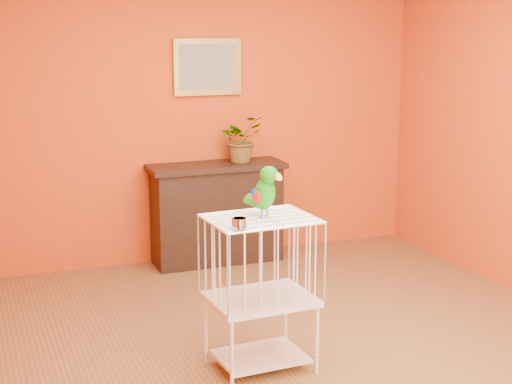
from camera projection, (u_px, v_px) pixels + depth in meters
name	position (u px, v px, depth m)	size (l,w,h in m)	color
ground	(309.00, 346.00, 5.30)	(4.50, 4.50, 0.00)	brown
room_shell	(313.00, 113.00, 4.95)	(4.50, 4.50, 4.50)	#C84112
console_cabinet	(217.00, 213.00, 7.06)	(1.22, 0.44, 0.91)	black
potted_plant	(240.00, 144.00, 7.04)	(0.38, 0.42, 0.33)	#26722D
framed_picture	(208.00, 67.00, 6.94)	(0.62, 0.04, 0.50)	#AE863E
birdcage	(261.00, 291.00, 4.86)	(0.66, 0.52, 0.98)	white
feed_cup	(239.00, 223.00, 4.49)	(0.09, 0.09, 0.06)	silver
parrot	(265.00, 190.00, 4.77)	(0.20, 0.28, 0.32)	#59544C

